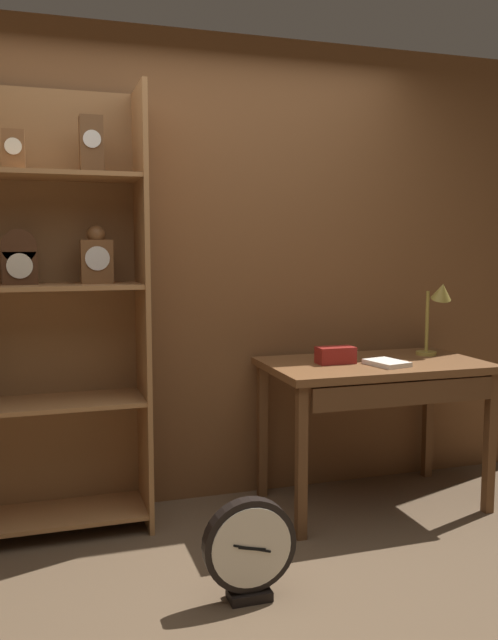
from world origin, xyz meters
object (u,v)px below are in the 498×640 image
object	(u,v)px
workbench	(376,380)
round_clock_large	(249,548)
toolbox_small	(335,355)
bookshelf	(17,312)
desk_lamp	(438,305)
open_repair_manual	(387,363)

from	to	relation	value
workbench	round_clock_large	world-z (taller)	workbench
workbench	toolbox_small	world-z (taller)	toolbox_small
round_clock_large	bookshelf	bearing A→B (deg)	132.92
desk_lamp	toolbox_small	xyz separation A→B (m)	(-0.67, -0.06, -0.25)
desk_lamp	open_repair_manual	size ratio (longest dim) A/B	1.98
desk_lamp	round_clock_large	xyz separation A→B (m)	(-1.41, -0.83, -0.89)
round_clock_large	toolbox_small	bearing A→B (deg)	46.50
workbench	bookshelf	bearing A→B (deg)	173.20
open_repair_manual	round_clock_large	xyz separation A→B (m)	(-0.97, -0.64, -0.61)
workbench	open_repair_manual	distance (m)	0.15
desk_lamp	open_repair_manual	bearing A→B (deg)	-155.76
workbench	round_clock_large	bearing A→B (deg)	-142.53
bookshelf	toolbox_small	world-z (taller)	bookshelf
toolbox_small	round_clock_large	world-z (taller)	toolbox_small
bookshelf	workbench	bearing A→B (deg)	-6.80
workbench	round_clock_large	size ratio (longest dim) A/B	2.79
bookshelf	toolbox_small	size ratio (longest dim) A/B	10.93
workbench	desk_lamp	size ratio (longest dim) A/B	2.75
desk_lamp	round_clock_large	size ratio (longest dim) A/B	1.01
desk_lamp	toolbox_small	world-z (taller)	desk_lamp
desk_lamp	round_clock_large	world-z (taller)	desk_lamp
bookshelf	desk_lamp	xyz separation A→B (m)	(2.30, -0.12, -0.01)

